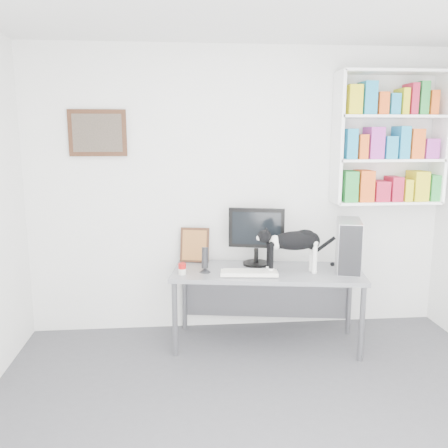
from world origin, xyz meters
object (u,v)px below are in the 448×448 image
object	(u,v)px
bookshelf	(389,138)
monitor	(256,236)
speaker	(205,259)
pc_tower	(348,245)
desk	(267,307)
leaning_print	(195,244)
soup_can	(182,269)
cat	(294,251)
keyboard	(249,273)

from	to	relation	value
bookshelf	monitor	distance (m)	1.55
bookshelf	speaker	xyz separation A→B (m)	(-1.76, -0.34, -1.04)
bookshelf	pc_tower	size ratio (longest dim) A/B	2.77
desk	leaning_print	bearing A→B (deg)	159.76
bookshelf	desk	xyz separation A→B (m)	(-1.20, -0.33, -1.50)
pc_tower	soup_can	xyz separation A→B (m)	(-1.47, -0.02, -0.17)
bookshelf	cat	xyz separation A→B (m)	(-0.99, -0.43, -0.96)
bookshelf	desk	bearing A→B (deg)	-164.53
keyboard	desk	bearing A→B (deg)	40.22
keyboard	cat	world-z (taller)	cat
keyboard	cat	distance (m)	0.43
desk	speaker	world-z (taller)	speaker
bookshelf	cat	bearing A→B (deg)	-156.41
soup_can	desk	bearing A→B (deg)	3.74
desk	pc_tower	distance (m)	0.92
pc_tower	monitor	bearing A→B (deg)	179.56
bookshelf	cat	world-z (taller)	bookshelf
leaning_print	pc_tower	bearing A→B (deg)	-3.23
monitor	keyboard	distance (m)	0.42
speaker	leaning_print	distance (m)	0.37
soup_can	speaker	bearing A→B (deg)	12.28
monitor	soup_can	xyz separation A→B (m)	(-0.68, -0.25, -0.22)
keyboard	cat	xyz separation A→B (m)	(0.39, 0.02, 0.18)
bookshelf	leaning_print	size ratio (longest dim) A/B	3.67
speaker	soup_can	size ratio (longest dim) A/B	2.38
monitor	leaning_print	size ratio (longest dim) A/B	1.61
bookshelf	monitor	world-z (taller)	bookshelf
pc_tower	leaning_print	distance (m)	1.41
pc_tower	cat	xyz separation A→B (m)	(-0.51, -0.07, -0.03)
keyboard	leaning_print	size ratio (longest dim) A/B	1.45
desk	soup_can	xyz separation A→B (m)	(-0.75, -0.05, 0.40)
monitor	pc_tower	bearing A→B (deg)	-2.11
cat	leaning_print	bearing A→B (deg)	147.68
monitor	keyboard	size ratio (longest dim) A/B	1.11
keyboard	pc_tower	world-z (taller)	pc_tower
desk	cat	world-z (taller)	cat
keyboard	leaning_print	bearing A→B (deg)	139.84
desk	pc_tower	xyz separation A→B (m)	(0.72, -0.03, 0.57)
monitor	pc_tower	world-z (taller)	monitor
keyboard	pc_tower	distance (m)	0.93
bookshelf	leaning_print	xyz separation A→B (m)	(-1.83, 0.02, -0.98)
monitor	speaker	bearing A→B (deg)	-143.32
bookshelf	soup_can	world-z (taller)	bookshelf
cat	desk	bearing A→B (deg)	150.66
desk	leaning_print	world-z (taller)	leaning_print
monitor	cat	distance (m)	0.42
soup_can	cat	size ratio (longest dim) A/B	0.15
pc_tower	soup_can	world-z (taller)	pc_tower
keyboard	speaker	size ratio (longest dim) A/B	2.10
desk	monitor	xyz separation A→B (m)	(-0.07, 0.20, 0.62)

